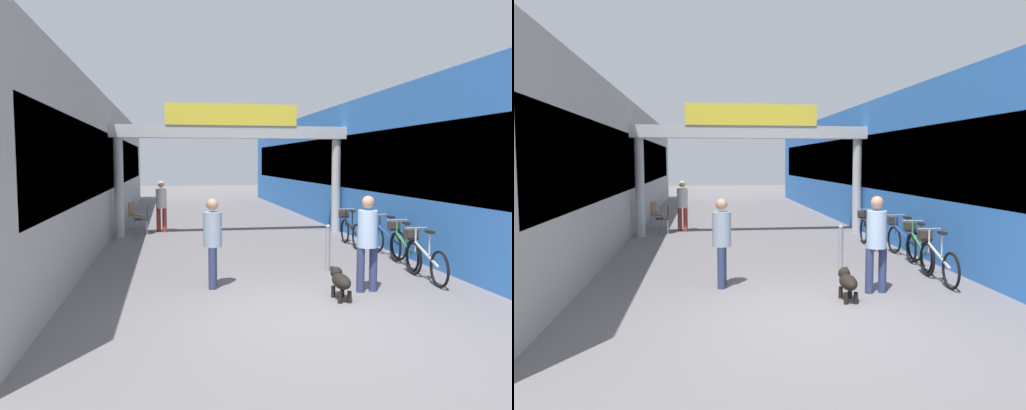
{
  "view_description": "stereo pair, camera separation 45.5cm",
  "coord_description": "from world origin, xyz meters",
  "views": [
    {
      "loc": [
        -1.88,
        -6.78,
        2.27
      ],
      "look_at": [
        0.0,
        4.01,
        1.3
      ],
      "focal_mm": 35.0,
      "sensor_mm": 36.0,
      "label": 1
    },
    {
      "loc": [
        -1.43,
        -6.85,
        2.27
      ],
      "look_at": [
        0.0,
        4.01,
        1.3
      ],
      "focal_mm": 35.0,
      "sensor_mm": 36.0,
      "label": 2
    }
  ],
  "objects": [
    {
      "name": "pedestrian_carrying_crate",
      "position": [
        -2.14,
        9.4,
        0.93
      ],
      "size": [
        0.48,
        0.48,
        1.64
      ],
      "color": "#99332D",
      "rests_on": "ground_plane"
    },
    {
      "name": "pedestrian_with_dog",
      "position": [
        1.48,
        1.28,
        0.96
      ],
      "size": [
        0.39,
        0.36,
        1.67
      ],
      "color": "navy",
      "rests_on": "ground_plane"
    },
    {
      "name": "storefront_right",
      "position": [
        5.09,
        11.0,
        2.05
      ],
      "size": [
        3.0,
        26.0,
        4.1
      ],
      "color": "blue",
      "rests_on": "ground_plane"
    },
    {
      "name": "bollard_post_metal",
      "position": [
        1.33,
        2.98,
        0.49
      ],
      "size": [
        0.1,
        0.1,
        0.97
      ],
      "color": "gray",
      "rests_on": "ground_plane"
    },
    {
      "name": "bicycle_green_second",
      "position": [
        3.08,
        3.22,
        0.44
      ],
      "size": [
        0.46,
        1.69,
        0.98
      ],
      "color": "black",
      "rests_on": "ground_plane"
    },
    {
      "name": "bicycle_black_farthest",
      "position": [
        2.88,
        5.88,
        0.44
      ],
      "size": [
        0.46,
        1.69,
        0.98
      ],
      "color": "black",
      "rests_on": "ground_plane"
    },
    {
      "name": "storefront_left",
      "position": [
        -5.09,
        11.0,
        2.05
      ],
      "size": [
        3.0,
        26.0,
        4.1
      ],
      "color": "#9E9993",
      "rests_on": "ground_plane"
    },
    {
      "name": "cafe_chair_black_nearer",
      "position": [
        -2.67,
        8.98,
        0.54
      ],
      "size": [
        0.42,
        0.42,
        0.89
      ],
      "color": "gray",
      "rests_on": "ground_plane"
    },
    {
      "name": "ground_plane",
      "position": [
        0.0,
        0.0,
        0.0
      ],
      "size": [
        80.0,
        80.0,
        0.0
      ],
      "primitive_type": "plane",
      "color": "slate"
    },
    {
      "name": "bicycle_blue_third",
      "position": [
        3.22,
        4.38,
        0.44
      ],
      "size": [
        0.46,
        1.69,
        0.98
      ],
      "color": "black",
      "rests_on": "ground_plane"
    },
    {
      "name": "pedestrian_companion",
      "position": [
        -1.13,
        2.02,
        0.91
      ],
      "size": [
        0.39,
        0.4,
        1.6
      ],
      "color": "navy",
      "rests_on": "ground_plane"
    },
    {
      "name": "dog_on_leash",
      "position": [
        0.86,
        0.9,
        0.31
      ],
      "size": [
        0.28,
        0.68,
        0.5
      ],
      "color": "black",
      "rests_on": "ground_plane"
    },
    {
      "name": "bicycle_silver_nearest",
      "position": [
        2.89,
        1.93,
        0.44
      ],
      "size": [
        0.46,
        1.69,
        0.98
      ],
      "color": "black",
      "rests_on": "ground_plane"
    },
    {
      "name": "cafe_chair_wood_farther",
      "position": [
        -3.05,
        10.23,
        0.54
      ],
      "size": [
        0.5,
        0.5,
        0.89
      ],
      "color": "gray",
      "rests_on": "ground_plane"
    },
    {
      "name": "arcade_sign_gateway",
      "position": [
        0.0,
        8.37,
        2.81
      ],
      "size": [
        7.4,
        0.47,
        3.97
      ],
      "color": "#B2B2B2",
      "rests_on": "ground_plane"
    }
  ]
}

